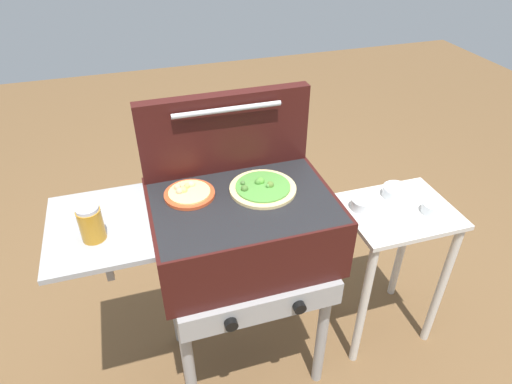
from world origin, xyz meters
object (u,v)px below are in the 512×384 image
object	(u,v)px
topping_bowl_middle	(396,192)
topping_bowl_near	(362,204)
topping_bowl_far	(434,208)
grill	(239,233)
pizza_cheese	(189,193)
pizza_veggie	(262,188)
prep_table	(391,246)
sauce_jar	(91,223)

from	to	relation	value
topping_bowl_middle	topping_bowl_near	bearing A→B (deg)	-169.07
topping_bowl_near	topping_bowl_far	distance (m)	0.28
grill	pizza_cheese	world-z (taller)	pizza_cheese
pizza_veggie	topping_bowl_middle	bearing A→B (deg)	4.96
pizza_cheese	prep_table	bearing A→B (deg)	-5.34
grill	prep_table	xyz separation A→B (m)	(0.67, 0.00, -0.25)
sauce_jar	prep_table	distance (m)	1.23
topping_bowl_near	topping_bowl_far	bearing A→B (deg)	-23.09
pizza_veggie	sauce_jar	size ratio (longest dim) A/B	2.01
pizza_veggie	topping_bowl_near	distance (m)	0.47
prep_table	topping_bowl_middle	xyz separation A→B (m)	(0.03, 0.09, 0.22)
grill	topping_bowl_far	world-z (taller)	grill
sauce_jar	topping_bowl_middle	size ratio (longest dim) A/B	1.04
grill	topping_bowl_middle	bearing A→B (deg)	7.26
pizza_veggie	prep_table	bearing A→B (deg)	-3.26
grill	pizza_veggie	size ratio (longest dim) A/B	4.05
prep_table	topping_bowl_middle	size ratio (longest dim) A/B	6.28
sauce_jar	pizza_cheese	bearing A→B (deg)	23.82
sauce_jar	topping_bowl_middle	bearing A→B (deg)	7.12
sauce_jar	topping_bowl_middle	world-z (taller)	sauce_jar
grill	topping_bowl_far	size ratio (longest dim) A/B	10.24
topping_bowl_far	pizza_cheese	bearing A→B (deg)	171.82
pizza_cheese	topping_bowl_far	xyz separation A→B (m)	(0.95, -0.14, -0.18)
grill	pizza_veggie	world-z (taller)	pizza_veggie
pizza_cheese	topping_bowl_middle	world-z (taller)	pizza_cheese
pizza_veggie	grill	bearing A→B (deg)	-159.20
topping_bowl_far	topping_bowl_middle	world-z (taller)	same
pizza_cheese	topping_bowl_middle	xyz separation A→B (m)	(0.86, 0.01, -0.18)
topping_bowl_near	topping_bowl_far	xyz separation A→B (m)	(0.26, -0.11, -0.00)
topping_bowl_middle	pizza_veggie	bearing A→B (deg)	-175.04
pizza_cheese	topping_bowl_far	bearing A→B (deg)	-8.18
pizza_cheese	topping_bowl_far	world-z (taller)	pizza_cheese
topping_bowl_far	topping_bowl_middle	size ratio (longest dim) A/B	0.83
topping_bowl_near	sauce_jar	bearing A→B (deg)	-173.56
pizza_cheese	sauce_jar	distance (m)	0.35
pizza_veggie	prep_table	xyz separation A→B (m)	(0.58, -0.03, -0.40)
pizza_veggie	topping_bowl_near	size ratio (longest dim) A/B	2.50
pizza_cheese	sauce_jar	size ratio (longest dim) A/B	1.50
topping_bowl_near	topping_bowl_far	size ratio (longest dim) A/B	1.01
prep_table	topping_bowl_near	distance (m)	0.27
topping_bowl_middle	prep_table	bearing A→B (deg)	-110.58
pizza_veggie	prep_table	size ratio (longest dim) A/B	0.34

